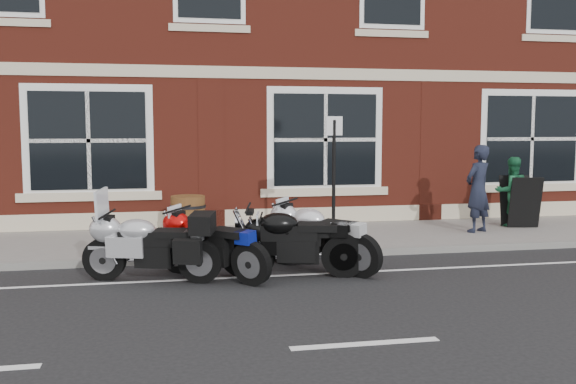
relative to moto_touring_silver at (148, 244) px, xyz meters
name	(u,v)px	position (x,y,z in m)	size (l,w,h in m)	color
ground	(303,278)	(2.26, -0.23, -0.55)	(80.00, 80.00, 0.00)	black
sidewalk	(270,239)	(2.26, 2.77, -0.49)	(30.00, 3.00, 0.12)	slate
kerb	(285,255)	(2.26, 1.19, -0.49)	(30.00, 0.16, 0.12)	slate
pub_building	(228,2)	(2.26, 10.27, 5.45)	(24.00, 12.00, 12.00)	maroon
moto_touring_silver	(148,244)	(0.00, 0.00, 0.00)	(2.01, 0.80, 1.36)	black
moto_sport_red	(212,243)	(0.92, 0.01, -0.02)	(1.56, 1.57, 0.94)	black
moto_sport_black	(297,244)	(2.20, -0.09, -0.06)	(1.88, 0.55, 0.86)	black
moto_sport_silver	(320,235)	(2.64, 0.24, 0.01)	(1.50, 1.76, 0.98)	black
moto_naked_black	(290,239)	(2.09, -0.10, 0.01)	(2.16, 0.65, 0.99)	black
pedestrian_left	(478,189)	(6.49, 2.48, 0.45)	(0.65, 0.42, 1.77)	black
pedestrian_right	(511,192)	(7.58, 3.06, 0.31)	(0.73, 0.57, 1.49)	#1C643C
a_board_sign	(520,202)	(7.70, 2.91, 0.11)	(0.66, 0.44, 1.10)	black
barrel_planter	(188,216)	(0.71, 3.23, -0.04)	(0.70, 0.70, 0.78)	#4D2714
parking_sign	(334,173)	(3.15, 1.32, 0.90)	(0.32, 0.11, 2.31)	black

